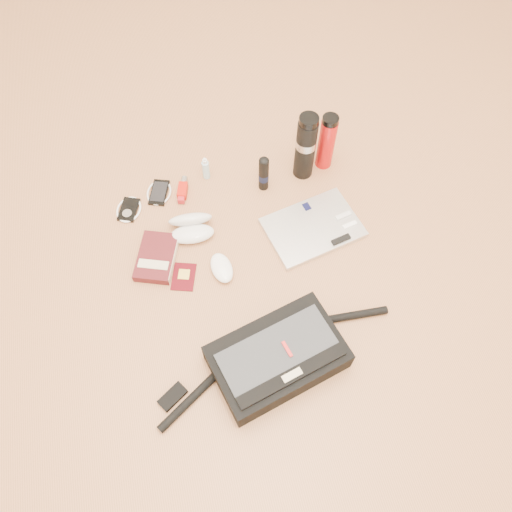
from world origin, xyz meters
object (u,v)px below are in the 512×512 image
Objects in this scene: messenger_bag at (277,357)px; thermos_red at (327,142)px; book at (157,257)px; laptop at (313,228)px; thermos_black at (306,147)px.

thermos_red is at bearing 47.92° from messenger_bag.
thermos_red is at bearing 42.38° from book.
thermos_black reaches higher than laptop.
thermos_black is at bearing 69.97° from laptop.
book is 0.77× the size of thermos_black.
book is at bearing 109.65° from messenger_bag.
thermos_red is (0.72, 0.28, 0.11)m from book.
laptop is 0.34m from thermos_red.
thermos_black is (0.31, 0.73, 0.10)m from messenger_bag.
book is at bearing -158.68° from thermos_red.
thermos_black is at bearing 53.10° from messenger_bag.
laptop is at bearing 19.64° from book.
laptop is 0.58m from book.
book is (-0.31, 0.47, -0.03)m from messenger_bag.
book reaches higher than laptop.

